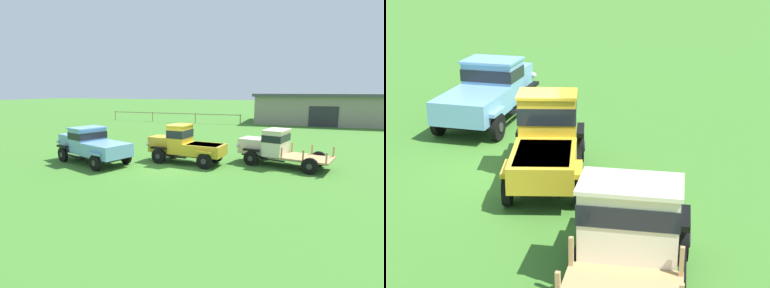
% 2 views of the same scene
% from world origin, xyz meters
% --- Properties ---
extents(ground_plane, '(240.00, 240.00, 0.00)m').
position_xyz_m(ground_plane, '(0.00, 0.00, 0.00)').
color(ground_plane, '#3D7528').
extents(vintage_truck_foreground_near, '(5.53, 3.53, 2.09)m').
position_xyz_m(vintage_truck_foreground_near, '(-4.81, -0.88, 1.10)').
color(vintage_truck_foreground_near, black).
rests_on(vintage_truck_foreground_near, ground).
extents(vintage_truck_second_in_line, '(4.80, 2.29, 2.27)m').
position_xyz_m(vintage_truck_second_in_line, '(0.36, 0.92, 1.10)').
color(vintage_truck_second_in_line, black).
rests_on(vintage_truck_second_in_line, ground).
extents(vintage_truck_midrow_center, '(5.43, 3.20, 2.05)m').
position_xyz_m(vintage_truck_midrow_center, '(5.32, 2.26, 1.07)').
color(vintage_truck_midrow_center, black).
rests_on(vintage_truck_midrow_center, ground).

